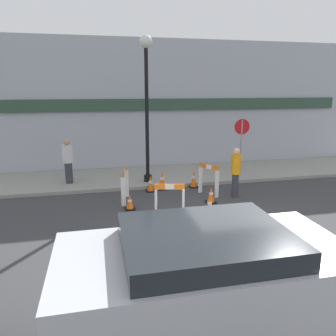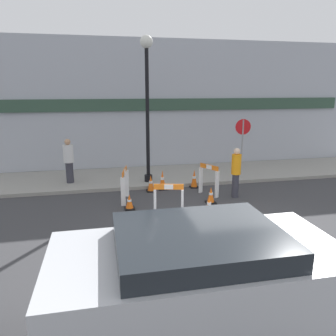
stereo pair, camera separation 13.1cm
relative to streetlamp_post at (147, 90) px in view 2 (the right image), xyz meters
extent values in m
plane|color=#38383A|center=(1.26, -5.10, -3.41)|extent=(60.00, 60.00, 0.00)
cube|color=gray|center=(1.26, 0.90, -3.35)|extent=(18.00, 3.01, 0.12)
cube|color=#A3A8B2|center=(1.26, 2.49, -0.66)|extent=(18.00, 0.12, 5.50)
cube|color=#2D4738|center=(1.26, 2.38, -0.61)|extent=(16.20, 0.10, 0.50)
cylinder|color=black|center=(0.00, 0.00, -3.16)|extent=(0.29, 0.29, 0.24)
cylinder|color=black|center=(0.00, 0.00, -0.93)|extent=(0.13, 0.13, 4.71)
sphere|color=silver|center=(0.00, 0.00, 1.60)|extent=(0.44, 0.44, 0.44)
cylinder|color=gray|center=(3.74, 0.17, -2.19)|extent=(0.06, 0.06, 2.18)
cylinder|color=red|center=(3.74, 0.17, -1.37)|extent=(0.60, 0.10, 0.60)
cube|color=white|center=(1.96, -1.95, -2.96)|extent=(0.14, 0.12, 0.89)
cube|color=white|center=(1.61, -1.33, -2.96)|extent=(0.14, 0.12, 0.89)
cube|color=orange|center=(1.79, -1.64, -2.44)|extent=(0.41, 0.69, 0.15)
cube|color=white|center=(1.79, -1.64, -2.44)|extent=(0.14, 0.22, 0.14)
cube|color=white|center=(-0.90, -1.22, -2.96)|extent=(0.14, 0.09, 0.89)
cube|color=white|center=(-1.08, -2.10, -2.96)|extent=(0.14, 0.09, 0.89)
cube|color=orange|center=(-0.99, -1.66, -2.44)|extent=(0.22, 0.94, 0.15)
cube|color=white|center=(-0.99, -1.66, -2.44)|extent=(0.09, 0.29, 0.14)
cube|color=white|center=(-0.34, -3.48, -2.96)|extent=(0.09, 0.14, 0.90)
cube|color=white|center=(0.37, -3.64, -2.96)|extent=(0.09, 0.14, 0.90)
cube|color=orange|center=(0.02, -3.56, -2.43)|extent=(0.77, 0.20, 0.15)
cube|color=white|center=(0.02, -3.56, -2.43)|extent=(0.24, 0.08, 0.14)
cube|color=black|center=(-0.04, -0.85, -3.39)|extent=(0.30, 0.30, 0.04)
cone|color=orange|center=(-0.04, -0.85, -3.10)|extent=(0.23, 0.22, 0.54)
cylinder|color=white|center=(-0.04, -0.85, -3.07)|extent=(0.13, 0.13, 0.08)
cube|color=black|center=(1.25, -3.26, -3.39)|extent=(0.30, 0.30, 0.04)
cone|color=orange|center=(1.25, -3.26, -3.12)|extent=(0.22, 0.23, 0.50)
cylinder|color=white|center=(1.25, -3.26, -3.09)|extent=(0.13, 0.13, 0.07)
cube|color=black|center=(-0.93, -2.42, -3.39)|extent=(0.30, 0.30, 0.04)
cone|color=orange|center=(-0.93, -2.42, -3.16)|extent=(0.22, 0.22, 0.42)
cylinder|color=white|center=(-0.93, -2.42, -3.14)|extent=(0.13, 0.13, 0.06)
cube|color=black|center=(1.55, -0.72, -3.39)|extent=(0.30, 0.30, 0.04)
cone|color=orange|center=(1.55, -0.72, -3.06)|extent=(0.22, 0.22, 0.62)
cylinder|color=white|center=(1.55, -0.72, -3.03)|extent=(0.13, 0.13, 0.09)
cube|color=black|center=(0.40, -0.70, -3.39)|extent=(0.30, 0.30, 0.04)
cone|color=orange|center=(0.40, -0.70, -3.04)|extent=(0.22, 0.22, 0.66)
cylinder|color=white|center=(0.40, -0.70, -3.01)|extent=(0.13, 0.13, 0.09)
cube|color=black|center=(1.60, -2.40, -3.39)|extent=(0.30, 0.30, 0.04)
cone|color=orange|center=(1.60, -2.40, -3.13)|extent=(0.22, 0.22, 0.48)
cylinder|color=white|center=(1.60, -2.40, -3.10)|extent=(0.13, 0.13, 0.07)
cylinder|color=#33333D|center=(2.57, -2.02, -3.02)|extent=(0.23, 0.23, 0.78)
cylinder|color=orange|center=(2.57, -2.02, -2.30)|extent=(0.32, 0.32, 0.65)
sphere|color=beige|center=(2.57, -2.02, -1.87)|extent=(0.22, 0.22, 0.21)
cylinder|color=#33333D|center=(-2.83, 0.41, -2.90)|extent=(0.31, 0.31, 0.76)
cylinder|color=silver|center=(-2.83, 0.41, -2.20)|extent=(0.43, 0.43, 0.64)
sphere|color=tan|center=(-2.83, 0.41, -1.78)|extent=(0.25, 0.25, 0.21)
cube|color=#B7BABF|center=(-0.49, -7.88, -2.53)|extent=(3.87, 1.84, 1.16)
cube|color=#1E2328|center=(-0.49, -7.88, -1.95)|extent=(2.13, 1.69, 0.53)
cylinder|color=black|center=(0.71, -6.96, -3.11)|extent=(0.60, 0.18, 0.60)
cylinder|color=black|center=(-1.69, -6.96, -3.11)|extent=(0.60, 0.18, 0.60)
camera|label=1|loc=(-1.80, -11.56, 0.08)|focal=35.00mm
camera|label=2|loc=(-1.68, -11.59, 0.08)|focal=35.00mm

